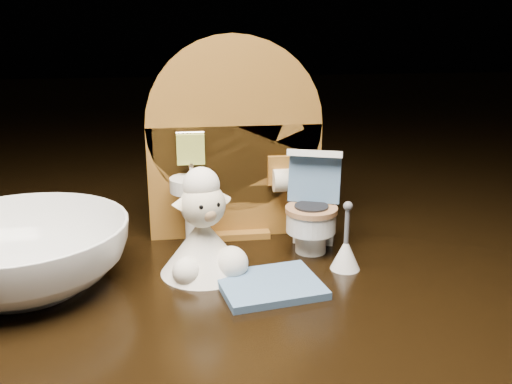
# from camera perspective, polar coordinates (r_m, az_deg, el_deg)

# --- Properties ---
(backdrop_panel) EXTENTS (0.13, 0.05, 0.15)m
(backdrop_panel) POSITION_cam_1_polar(r_m,az_deg,el_deg) (0.43, -2.26, 4.14)
(backdrop_panel) COLOR brown
(backdrop_panel) RESTS_ON ground
(toy_toilet) EXTENTS (0.04, 0.05, 0.07)m
(toy_toilet) POSITION_cam_1_polar(r_m,az_deg,el_deg) (0.41, 5.70, -2.12)
(toy_toilet) COLOR white
(toy_toilet) RESTS_ON ground
(bath_mat) EXTENTS (0.07, 0.06, 0.00)m
(bath_mat) POSITION_cam_1_polar(r_m,az_deg,el_deg) (0.36, 1.41, -9.31)
(bath_mat) COLOR #4B6C92
(bath_mat) RESTS_ON ground
(toilet_brush) EXTENTS (0.02, 0.02, 0.05)m
(toilet_brush) POSITION_cam_1_polar(r_m,az_deg,el_deg) (0.39, 8.96, -5.89)
(toilet_brush) COLOR white
(toilet_brush) RESTS_ON ground
(plush_lamb) EXTENTS (0.06, 0.06, 0.07)m
(plush_lamb) POSITION_cam_1_polar(r_m,az_deg,el_deg) (0.37, -5.21, -4.49)
(plush_lamb) COLOR white
(plush_lamb) RESTS_ON ground
(ceramic_bowl) EXTENTS (0.15, 0.15, 0.04)m
(ceramic_bowl) POSITION_cam_1_polar(r_m,az_deg,el_deg) (0.38, -22.28, -5.86)
(ceramic_bowl) COLOR white
(ceramic_bowl) RESTS_ON ground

